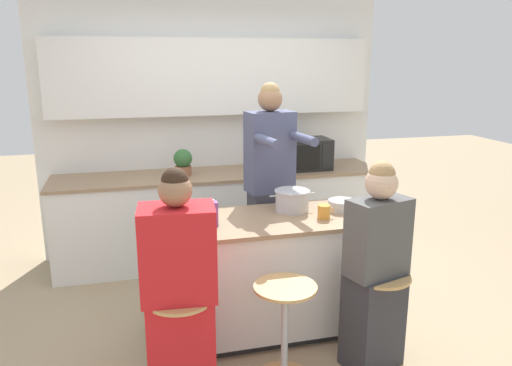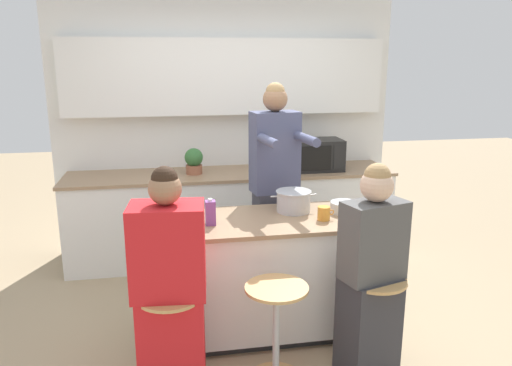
{
  "view_description": "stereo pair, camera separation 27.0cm",
  "coord_description": "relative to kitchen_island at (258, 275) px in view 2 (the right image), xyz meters",
  "views": [
    {
      "loc": [
        -0.88,
        -3.3,
        2.02
      ],
      "look_at": [
        0.0,
        0.07,
        1.14
      ],
      "focal_mm": 35.0,
      "sensor_mm": 36.0,
      "label": 1
    },
    {
      "loc": [
        -0.62,
        -3.36,
        2.02
      ],
      "look_at": [
        0.0,
        0.07,
        1.14
      ],
      "focal_mm": 35.0,
      "sensor_mm": 36.0,
      "label": 2
    }
  ],
  "objects": [
    {
      "name": "juice_carton",
      "position": [
        -0.34,
        -0.06,
        0.52
      ],
      "size": [
        0.07,
        0.07,
        0.19
      ],
      "color": "#7A428E",
      "rests_on": "kitchen_island"
    },
    {
      "name": "back_counter",
      "position": [
        0.0,
        1.47,
        0.0
      ],
      "size": [
        3.26,
        0.68,
        0.9
      ],
      "color": "white",
      "rests_on": "ground_plane"
    },
    {
      "name": "coffee_cup_near",
      "position": [
        -0.61,
        -0.19,
        0.48
      ],
      "size": [
        0.11,
        0.08,
        0.09
      ],
      "color": "orange",
      "rests_on": "kitchen_island"
    },
    {
      "name": "bar_stool_rightmost",
      "position": [
        0.64,
        -0.64,
        -0.07
      ],
      "size": [
        0.39,
        0.39,
        0.66
      ],
      "color": "tan",
      "rests_on": "ground_plane"
    },
    {
      "name": "bar_stool_center",
      "position": [
        0.0,
        -0.64,
        -0.07
      ],
      "size": [
        0.39,
        0.39,
        0.66
      ],
      "color": "tan",
      "rests_on": "ground_plane"
    },
    {
      "name": "person_cooking",
      "position": [
        0.24,
        0.54,
        0.47
      ],
      "size": [
        0.45,
        0.63,
        1.83
      ],
      "rotation": [
        0.0,
        0.0,
        0.13
      ],
      "color": "#383842",
      "rests_on": "ground_plane"
    },
    {
      "name": "person_wrapped_blanket",
      "position": [
        -0.64,
        -0.62,
        0.23
      ],
      "size": [
        0.45,
        0.32,
        1.44
      ],
      "rotation": [
        0.0,
        0.0,
        -0.09
      ],
      "color": "red",
      "rests_on": "ground_plane"
    },
    {
      "name": "person_seated_near",
      "position": [
        0.62,
        -0.62,
        0.2
      ],
      "size": [
        0.44,
        0.35,
        1.4
      ],
      "rotation": [
        0.0,
        0.0,
        0.29
      ],
      "color": "#333338",
      "rests_on": "ground_plane"
    },
    {
      "name": "fruit_bowl",
      "position": [
        0.67,
        0.04,
        0.48
      ],
      "size": [
        0.21,
        0.21,
        0.08
      ],
      "color": "#B7BABC",
      "rests_on": "kitchen_island"
    },
    {
      "name": "ground_plane",
      "position": [
        0.0,
        0.0,
        -0.45
      ],
      "size": [
        16.0,
        16.0,
        0.0
      ],
      "primitive_type": "plane",
      "color": "tan"
    },
    {
      "name": "coffee_cup_far",
      "position": [
        0.46,
        -0.1,
        0.49
      ],
      "size": [
        0.12,
        0.09,
        0.1
      ],
      "color": "orange",
      "rests_on": "kitchen_island"
    },
    {
      "name": "wall_back",
      "position": [
        0.0,
        1.8,
        1.09
      ],
      "size": [
        3.51,
        0.22,
        2.7
      ],
      "color": "silver",
      "rests_on": "ground_plane"
    },
    {
      "name": "microwave",
      "position": [
        0.84,
        1.42,
        0.61
      ],
      "size": [
        0.56,
        0.34,
        0.31
      ],
      "color": "black",
      "rests_on": "back_counter"
    },
    {
      "name": "cooking_pot",
      "position": [
        0.3,
        0.13,
        0.52
      ],
      "size": [
        0.35,
        0.27,
        0.16
      ],
      "color": "#B7BABC",
      "rests_on": "kitchen_island"
    },
    {
      "name": "kitchen_island",
      "position": [
        0.0,
        0.0,
        0.0
      ],
      "size": [
        1.61,
        0.7,
        0.89
      ],
      "color": "black",
      "rests_on": "ground_plane"
    },
    {
      "name": "potted_plant",
      "position": [
        -0.37,
        1.47,
        0.58
      ],
      "size": [
        0.18,
        0.18,
        0.25
      ],
      "color": "#93563D",
      "rests_on": "back_counter"
    },
    {
      "name": "banana_bunch",
      "position": [
        -0.53,
        0.04,
        0.46
      ],
      "size": [
        0.15,
        0.1,
        0.05
      ],
      "color": "yellow",
      "rests_on": "kitchen_island"
    },
    {
      "name": "bar_stool_leftmost",
      "position": [
        -0.64,
        -0.63,
        -0.07
      ],
      "size": [
        0.39,
        0.39,
        0.66
      ],
      "color": "tan",
      "rests_on": "ground_plane"
    }
  ]
}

